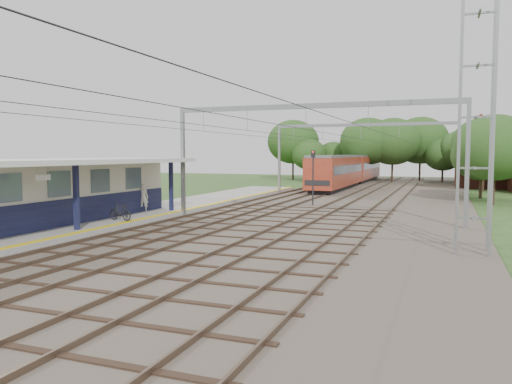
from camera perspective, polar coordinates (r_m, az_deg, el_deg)
The scene contains 15 objects.
ground at distance 17.87m, azimuth -17.85°, elevation -8.97°, with size 160.00×160.00×0.00m, color #2D4C1E.
ballast_bed at distance 44.26m, azimuth 11.75°, elevation -0.92°, with size 18.00×90.00×0.10m, color #473D33.
platform at distance 33.36m, azimuth -12.89°, elevation -2.42°, with size 5.00×52.00×0.35m, color gray.
yellow_stripe at distance 32.15m, azimuth -9.55°, elevation -2.30°, with size 0.45×52.00×0.01m, color yellow.
station_building at distance 28.61m, azimuth -23.08°, elevation -0.01°, with size 3.41×18.00×3.40m.
canopy at distance 27.05m, azimuth -22.96°, elevation 3.15°, with size 6.40×20.00×3.44m.
rail_tracks at distance 44.71m, azimuth 8.58°, elevation -0.66°, with size 11.80×88.00×0.15m.
catenary_system at distance 39.57m, azimuth 9.90°, elevation 6.41°, with size 17.22×88.00×7.00m.
lattice_pylon at distance 21.64m, azimuth 23.89°, elevation 9.15°, with size 1.30×1.30×12.00m.
tree_band at distance 71.01m, azimuth 15.17°, elevation 4.92°, with size 31.72×30.88×8.82m.
house_far at distance 65.73m, azimuth 25.31°, elevation 3.23°, with size 8.00×6.12×8.66m.
person at distance 32.81m, azimuth -12.77°, elevation -0.63°, with size 0.66×0.44×1.82m, color silver.
bicycle at distance 28.76m, azimuth -15.26°, elevation -2.19°, with size 0.47×1.67×1.00m, color black.
train at distance 65.59m, azimuth 10.81°, elevation 2.61°, with size 2.91×36.23×3.82m.
signal_post at distance 38.80m, azimuth 6.54°, elevation 2.37°, with size 0.34×0.31×4.33m.
Camera 1 is at (10.94, -13.53, 4.06)m, focal length 35.00 mm.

